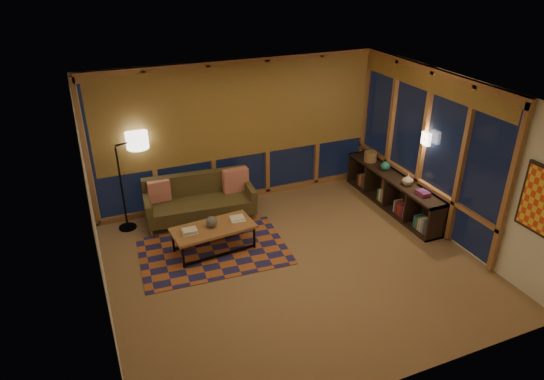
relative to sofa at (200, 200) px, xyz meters
name	(u,v)px	position (x,y,z in m)	size (l,w,h in m)	color
floor	(294,265)	(0.96, -1.94, -0.39)	(5.50, 5.00, 0.01)	#A47D55
ceiling	(298,95)	(0.96, -1.94, 2.31)	(5.50, 5.00, 0.01)	silver
walls	(296,187)	(0.96, -1.94, 0.96)	(5.51, 5.01, 2.70)	silver
window_wall_back	(240,133)	(0.96, 0.49, 0.96)	(5.30, 0.16, 2.60)	#956236
window_wall_right	(422,146)	(3.64, -1.34, 0.96)	(0.16, 3.70, 2.60)	#956236
wall_sconce	(426,139)	(3.58, -1.49, 1.16)	(0.12, 0.18, 0.22)	white
sofa	(200,200)	(0.00, 0.00, 0.00)	(1.91, 0.77, 0.78)	#433621
pillow_left	(159,192)	(-0.66, 0.22, 0.19)	(0.39, 0.13, 0.39)	#B61413
pillow_right	(236,179)	(0.72, 0.10, 0.23)	(0.47, 0.16, 0.47)	#B61413
area_rug	(214,251)	(-0.09, -1.10, -0.39)	(2.34, 1.56, 0.01)	#AA5629
coffee_table	(214,239)	(-0.06, -1.07, -0.17)	(1.31, 0.60, 0.44)	#956236
book_stack_a	(190,231)	(-0.45, -1.10, 0.08)	(0.22, 0.18, 0.06)	silver
book_stack_b	(237,219)	(0.36, -1.00, 0.07)	(0.25, 0.20, 0.05)	silver
ceramic_pot	(212,222)	(-0.08, -1.05, 0.14)	(0.18, 0.18, 0.18)	#29292A
floor_lamp	(121,185)	(-1.28, 0.20, 0.46)	(0.57, 0.37, 1.70)	black
bookshelf	(392,192)	(3.45, -0.94, -0.07)	(0.40, 2.56, 0.64)	black
basket	(370,157)	(3.43, -0.16, 0.34)	(0.25, 0.25, 0.19)	olive
teal_bowl	(385,166)	(3.45, -0.65, 0.34)	(0.18, 0.18, 0.18)	#256D66
vase	(408,180)	(3.45, -1.33, 0.35)	(0.20, 0.20, 0.21)	tan
shelf_book_stack	(423,193)	(3.45, -1.76, 0.28)	(0.16, 0.22, 0.07)	silver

